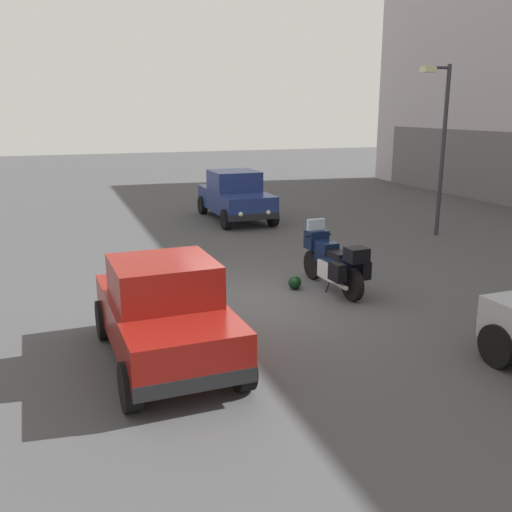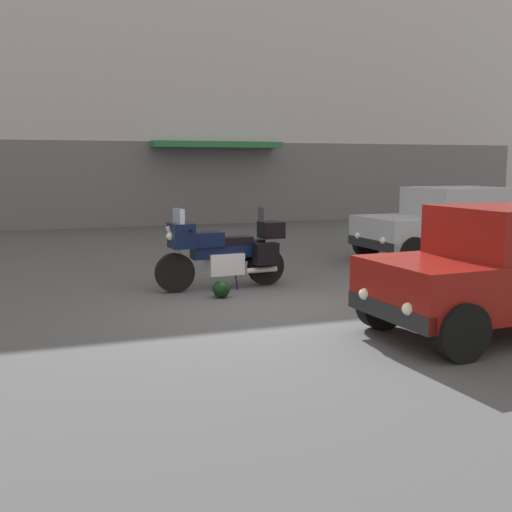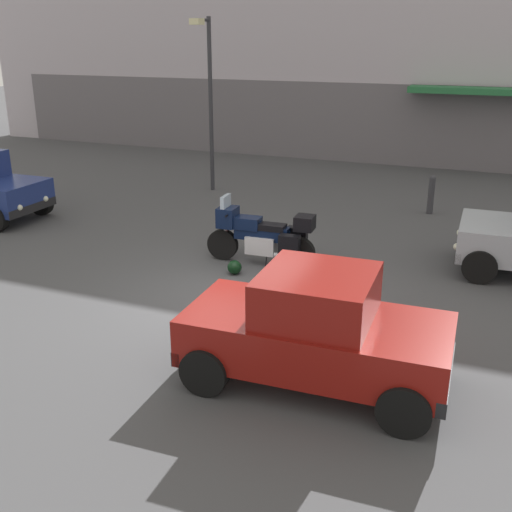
{
  "view_description": "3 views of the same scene",
  "coord_description": "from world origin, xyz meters",
  "px_view_note": "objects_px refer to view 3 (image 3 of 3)",
  "views": [
    {
      "loc": [
        10.01,
        -3.5,
        3.66
      ],
      "look_at": [
        -0.65,
        0.27,
        0.74
      ],
      "focal_mm": 40.08,
      "sensor_mm": 36.0,
      "label": 1
    },
    {
      "loc": [
        -3.4,
        -8.3,
        2.07
      ],
      "look_at": [
        -0.15,
        0.38,
        0.73
      ],
      "focal_mm": 45.02,
      "sensor_mm": 36.0,
      "label": 2
    },
    {
      "loc": [
        4.14,
        -9.01,
        4.34
      ],
      "look_at": [
        0.27,
        0.36,
        0.71
      ],
      "focal_mm": 43.0,
      "sensor_mm": 36.0,
      "label": 3
    }
  ],
  "objects_px": {
    "car_compact_side": "(316,330)",
    "streetlamp_curbside": "(208,89)",
    "bollard_curbside": "(431,193)",
    "helmet": "(235,267)",
    "motorcycle": "(262,235)"
  },
  "relations": [
    {
      "from": "bollard_curbside",
      "to": "streetlamp_curbside",
      "type": "bearing_deg",
      "value": 179.29
    },
    {
      "from": "motorcycle",
      "to": "streetlamp_curbside",
      "type": "distance_m",
      "value": 6.84
    },
    {
      "from": "motorcycle",
      "to": "car_compact_side",
      "type": "bearing_deg",
      "value": 117.29
    },
    {
      "from": "helmet",
      "to": "bollard_curbside",
      "type": "distance_m",
      "value": 6.56
    },
    {
      "from": "car_compact_side",
      "to": "bollard_curbside",
      "type": "distance_m",
      "value": 9.07
    },
    {
      "from": "motorcycle",
      "to": "streetlamp_curbside",
      "type": "xyz_separation_m",
      "value": [
        -3.76,
        5.22,
        2.33
      ]
    },
    {
      "from": "streetlamp_curbside",
      "to": "bollard_curbside",
      "type": "bearing_deg",
      "value": -0.71
    },
    {
      "from": "car_compact_side",
      "to": "streetlamp_curbside",
      "type": "relative_size",
      "value": 0.72
    },
    {
      "from": "motorcycle",
      "to": "streetlamp_curbside",
      "type": "height_order",
      "value": "streetlamp_curbside"
    },
    {
      "from": "car_compact_side",
      "to": "streetlamp_curbside",
      "type": "bearing_deg",
      "value": -58.58
    },
    {
      "from": "motorcycle",
      "to": "bollard_curbside",
      "type": "bearing_deg",
      "value": -120.41
    },
    {
      "from": "motorcycle",
      "to": "helmet",
      "type": "bearing_deg",
      "value": 65.48
    },
    {
      "from": "helmet",
      "to": "bollard_curbside",
      "type": "xyz_separation_m",
      "value": [
        2.91,
        5.87,
        0.39
      ]
    },
    {
      "from": "helmet",
      "to": "streetlamp_curbside",
      "type": "height_order",
      "value": "streetlamp_curbside"
    },
    {
      "from": "motorcycle",
      "to": "bollard_curbside",
      "type": "distance_m",
      "value": 5.77
    }
  ]
}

